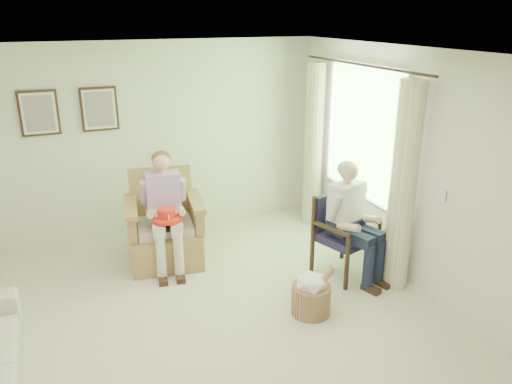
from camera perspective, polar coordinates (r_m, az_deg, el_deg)
floor at (r=4.90m, az=-6.10°, el=-16.91°), size 5.50×5.50×0.00m
back_wall at (r=6.82m, az=-13.32°, el=5.56°), size 5.00×0.04×2.60m
right_wall at (r=5.44m, az=19.41°, el=1.34°), size 0.04×5.50×2.60m
ceiling at (r=3.94m, az=-7.51°, el=15.00°), size 5.00×5.50×0.02m
window at (r=6.25m, az=12.19°, el=7.05°), size 0.13×2.50×1.63m
curtain_left at (r=5.53m, az=16.43°, el=0.34°), size 0.34×0.34×2.30m
curtain_right at (r=7.08m, az=6.56°, el=5.25°), size 0.34×0.34×2.30m
framed_print_left at (r=6.60m, az=-23.55°, el=8.26°), size 0.45×0.05×0.55m
framed_print_right at (r=6.62m, az=-17.46°, el=9.04°), size 0.45×0.05×0.55m
wicker_armchair at (r=6.26m, az=-10.38°, el=-4.72°), size 0.87×0.87×1.12m
wood_armchair at (r=5.95m, az=9.81°, el=-4.34°), size 0.61×0.57×0.94m
person_wicker at (r=5.95m, az=-10.34°, el=-1.19°), size 0.40×0.62×1.39m
person_dark at (r=5.72m, az=10.80°, el=-2.42°), size 0.40×0.62×1.35m
red_hat at (r=5.79m, az=-10.19°, el=-2.70°), size 0.34×0.34×0.14m
hatbox at (r=5.21m, az=6.35°, el=-11.43°), size 0.50×0.50×0.59m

